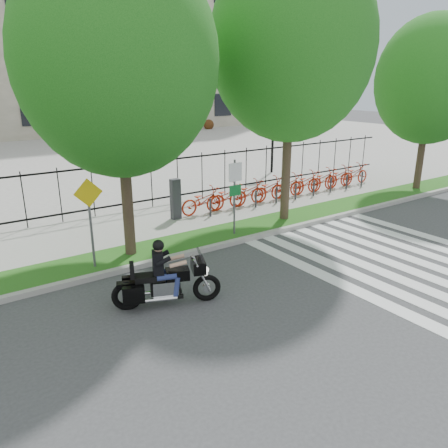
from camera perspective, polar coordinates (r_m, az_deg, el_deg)
ground at (r=10.35m, az=7.61°, el=-11.10°), size 120.00×120.00×0.00m
curb at (r=13.31m, az=-4.30°, el=-3.76°), size 60.00×0.20×0.15m
grass_verge at (r=14.00m, az=-6.07°, el=-2.68°), size 60.00×1.50×0.15m
sidewalk at (r=16.12m, az=-10.39°, el=-0.05°), size 60.00×3.50×0.15m
plaza at (r=32.57m, az=-23.61°, el=7.87°), size 80.00×34.00×0.10m
crosswalk_stripes at (r=13.79m, az=22.71°, el=-4.69°), size 5.70×8.00×0.01m
iron_fence at (r=17.39m, az=-13.02°, el=4.80°), size 30.00×0.06×2.00m
lamp_post_right at (r=24.72m, az=6.48°, el=13.82°), size 1.06×0.70×4.25m
street_tree_1 at (r=12.43m, az=-13.77°, el=20.09°), size 5.35×5.35×8.49m
street_tree_2 at (r=15.80m, az=8.84°, el=22.07°), size 5.56×5.56×9.22m
street_tree_3 at (r=22.45m, az=25.44°, el=16.59°), size 4.91×4.91×7.75m
bike_share_station at (r=19.40m, az=8.22°, el=4.94°), size 11.13×0.87×1.50m
sign_pole_regulatory at (r=14.22m, az=1.43°, el=4.78°), size 0.50×0.09×2.50m
sign_pole_warning at (r=12.12m, az=-17.13°, el=1.59°), size 0.78×0.09×2.49m
motorcycle_rider at (r=10.29m, az=-7.56°, el=-7.17°), size 2.43×1.31×1.98m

